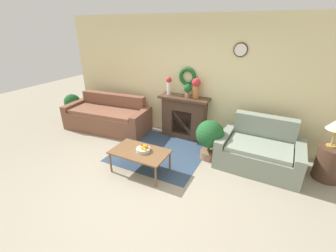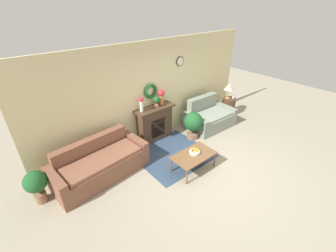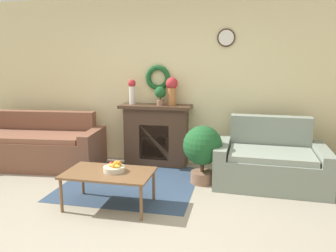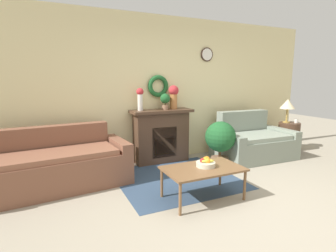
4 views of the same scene
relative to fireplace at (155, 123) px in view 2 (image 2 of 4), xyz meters
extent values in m
plane|color=#9E937F|center=(0.14, -2.15, -0.50)|extent=(16.00, 16.00, 0.00)
cube|color=#334760|center=(-0.14, -0.93, -0.50)|extent=(1.80, 1.71, 0.01)
cube|color=beige|center=(0.14, 0.21, 0.85)|extent=(6.80, 0.06, 2.70)
cylinder|color=#382319|center=(1.07, 0.16, 1.53)|extent=(0.27, 0.02, 0.27)
cylinder|color=white|center=(1.07, 0.15, 1.53)|extent=(0.23, 0.01, 0.23)
torus|color=#1E5628|center=(0.00, 0.13, 0.92)|extent=(0.41, 0.08, 0.41)
cube|color=#4C3323|center=(0.00, 0.01, -0.03)|extent=(1.01, 0.34, 0.94)
cube|color=black|center=(0.00, -0.15, -0.10)|extent=(0.48, 0.02, 0.56)
cube|color=orange|center=(0.00, -0.16, -0.17)|extent=(0.39, 0.01, 0.31)
cube|color=#4C3323|center=(0.00, -0.03, 0.46)|extent=(1.15, 0.41, 0.05)
cube|color=brown|center=(-1.89, -0.60, -0.27)|extent=(1.85, 0.85, 0.47)
cube|color=brown|center=(-1.94, -0.16, -0.08)|extent=(1.80, 0.36, 0.85)
cube|color=brown|center=(-2.88, -0.60, -0.20)|extent=(0.25, 0.89, 0.61)
cube|color=brown|center=(-0.93, -0.41, -0.20)|extent=(0.25, 0.89, 0.61)
cube|color=brown|center=(-1.89, -0.60, 0.01)|extent=(1.77, 0.79, 0.08)
cube|color=gray|center=(1.75, -0.67, -0.30)|extent=(1.16, 0.79, 0.41)
cube|color=gray|center=(1.77, -0.18, -0.05)|extent=(1.14, 0.25, 0.90)
cube|color=gray|center=(1.10, -0.54, -0.23)|extent=(0.20, 0.97, 0.55)
cube|color=gray|center=(2.41, -0.58, -0.23)|extent=(0.20, 0.97, 0.55)
cube|color=gray|center=(1.75, -0.67, -0.05)|extent=(1.11, 0.73, 0.08)
cube|color=brown|center=(-0.14, -1.69, -0.09)|extent=(1.02, 0.61, 0.03)
cylinder|color=brown|center=(-0.61, -1.95, -0.30)|extent=(0.04, 0.04, 0.40)
cylinder|color=brown|center=(0.33, -1.95, -0.30)|extent=(0.04, 0.04, 0.40)
cylinder|color=brown|center=(-0.61, -1.42, -0.30)|extent=(0.04, 0.04, 0.40)
cylinder|color=brown|center=(0.33, -1.42, -0.30)|extent=(0.04, 0.04, 0.40)
cylinder|color=beige|center=(-0.09, -1.66, -0.05)|extent=(0.25, 0.25, 0.06)
sphere|color=#B2231E|center=(-0.12, -1.64, 0.00)|extent=(0.07, 0.07, 0.07)
sphere|color=orange|center=(-0.07, -1.63, 0.00)|extent=(0.08, 0.08, 0.08)
sphere|color=orange|center=(-0.07, -1.68, 0.00)|extent=(0.07, 0.07, 0.07)
sphere|color=orange|center=(-0.04, -1.62, 0.00)|extent=(0.08, 0.08, 0.08)
ellipsoid|color=yellow|center=(-0.07, -1.69, 0.00)|extent=(0.17, 0.08, 0.04)
cylinder|color=#4C3323|center=(2.89, -0.41, -0.20)|extent=(0.45, 0.45, 0.61)
cylinder|color=#B28E42|center=(2.84, -0.37, 0.12)|extent=(0.15, 0.15, 0.02)
cylinder|color=#B28E42|center=(2.84, -0.37, 0.27)|extent=(0.03, 0.03, 0.29)
cone|color=beige|center=(2.84, -0.37, 0.51)|extent=(0.32, 0.32, 0.21)
cylinder|color=silver|center=(2.99, -0.49, 0.15)|extent=(0.08, 0.08, 0.09)
cylinder|color=silver|center=(-0.40, 0.01, 0.63)|extent=(0.09, 0.09, 0.29)
sphere|color=#B72D33|center=(-0.40, 0.01, 0.83)|extent=(0.13, 0.13, 0.13)
cylinder|color=#AD6B38|center=(0.26, 0.01, 0.63)|extent=(0.14, 0.14, 0.27)
sphere|color=#B72D33|center=(0.26, 0.01, 0.84)|extent=(0.19, 0.19, 0.19)
cylinder|color=#8E664C|center=(0.08, -0.01, 0.53)|extent=(0.12, 0.12, 0.08)
cylinder|color=#4C3823|center=(0.08, -0.01, 0.59)|extent=(0.02, 0.02, 0.05)
sphere|color=#1E5628|center=(0.08, -0.01, 0.69)|extent=(0.18, 0.18, 0.18)
cylinder|color=#8E664C|center=(-3.19, -0.42, -0.39)|extent=(0.23, 0.23, 0.22)
cylinder|color=#4C3823|center=(-3.19, -0.42, -0.23)|extent=(0.04, 0.04, 0.12)
sphere|color=#1E5628|center=(-3.19, -0.42, 0.02)|extent=(0.44, 0.44, 0.44)
cylinder|color=#8E664C|center=(0.84, -0.71, -0.42)|extent=(0.32, 0.32, 0.16)
cylinder|color=#4C3823|center=(0.84, -0.71, -0.26)|extent=(0.05, 0.05, 0.15)
sphere|color=#1E5628|center=(0.84, -0.71, 0.04)|extent=(0.54, 0.54, 0.54)
camera|label=1|loc=(1.85, -4.56, 1.97)|focal=24.00mm
camera|label=2|loc=(-3.29, -4.51, 3.08)|focal=24.00mm
camera|label=3|loc=(1.29, -5.07, 1.18)|focal=35.00mm
camera|label=4|loc=(-1.91, -4.42, 1.04)|focal=28.00mm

